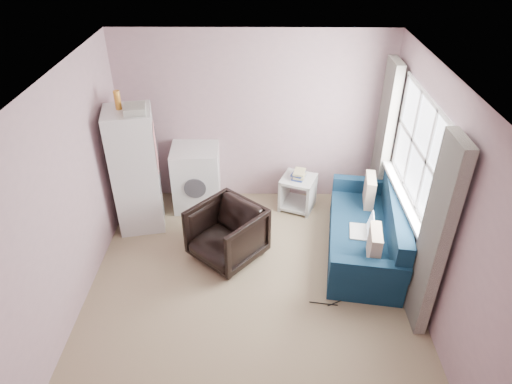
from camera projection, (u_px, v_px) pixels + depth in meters
room at (252, 203)px, 4.65m from camera, size 3.84×4.24×2.54m
armchair at (227, 231)px, 5.64m from camera, size 1.06×1.06×0.80m
fridge at (136, 170)px, 5.99m from camera, size 0.70×0.69×1.94m
washing_machine at (197, 175)px, 6.61m from camera, size 0.69×0.70×0.93m
side_table at (298, 190)px, 6.62m from camera, size 0.59×0.59×0.63m
sofa at (369, 234)px, 5.74m from camera, size 1.12×1.99×0.84m
window_dressing at (405, 180)px, 5.30m from camera, size 0.17×2.62×2.18m
floor_cables at (332, 302)px, 5.18m from camera, size 0.49×0.15×0.01m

